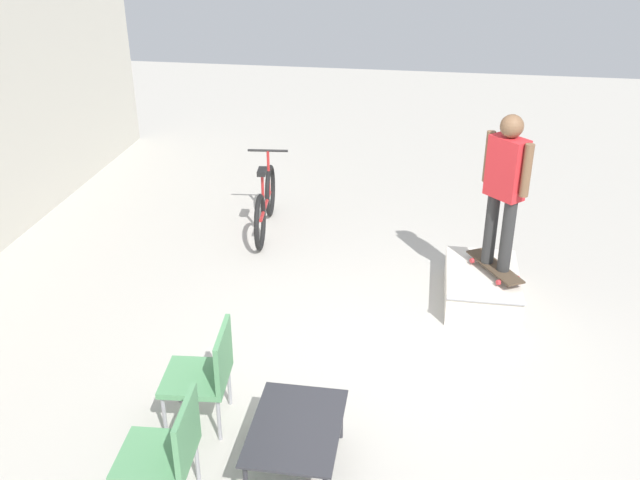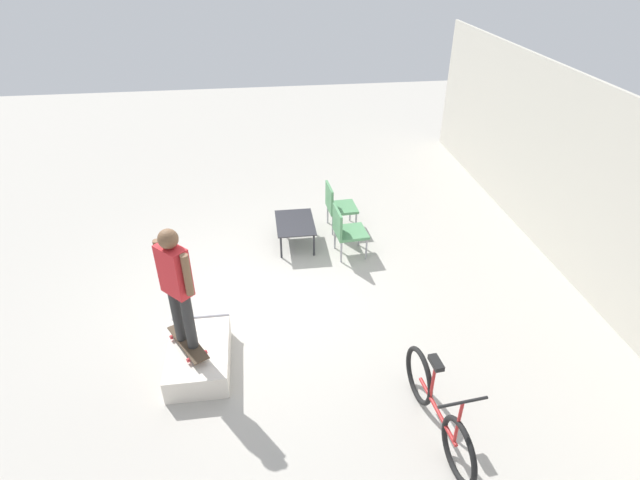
{
  "view_description": "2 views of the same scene",
  "coord_description": "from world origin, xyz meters",
  "px_view_note": "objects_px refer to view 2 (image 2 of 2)",
  "views": [
    {
      "loc": [
        -5.48,
        -0.19,
        3.98
      ],
      "look_at": [
        0.19,
        0.71,
        1.14
      ],
      "focal_mm": 40.0,
      "sensor_mm": 36.0,
      "label": 1
    },
    {
      "loc": [
        6.08,
        0.06,
        4.81
      ],
      "look_at": [
        0.27,
        0.83,
        1.14
      ],
      "focal_mm": 28.0,
      "sensor_mm": 36.0,
      "label": 2
    }
  ],
  "objects_px": {
    "skateboard_on_ramp": "(188,343)",
    "coffee_table": "(295,224)",
    "patio_chair_right": "(346,229)",
    "skate_ramp_box": "(199,356)",
    "patio_chair_left": "(337,204)",
    "person_skater": "(176,280)",
    "bicycle": "(438,409)"
  },
  "relations": [
    {
      "from": "skateboard_on_ramp",
      "to": "person_skater",
      "type": "height_order",
      "value": "person_skater"
    },
    {
      "from": "skate_ramp_box",
      "to": "bicycle",
      "type": "distance_m",
      "value": 3.0
    },
    {
      "from": "skate_ramp_box",
      "to": "bicycle",
      "type": "relative_size",
      "value": 0.69
    },
    {
      "from": "skateboard_on_ramp",
      "to": "patio_chair_right",
      "type": "bearing_deg",
      "value": 104.15
    },
    {
      "from": "patio_chair_left",
      "to": "patio_chair_right",
      "type": "distance_m",
      "value": 0.9
    },
    {
      "from": "coffee_table",
      "to": "patio_chair_right",
      "type": "bearing_deg",
      "value": 61.02
    },
    {
      "from": "skateboard_on_ramp",
      "to": "patio_chair_right",
      "type": "relative_size",
      "value": 0.91
    },
    {
      "from": "patio_chair_right",
      "to": "skate_ramp_box",
      "type": "bearing_deg",
      "value": 130.35
    },
    {
      "from": "coffee_table",
      "to": "patio_chair_right",
      "type": "relative_size",
      "value": 1.07
    },
    {
      "from": "skate_ramp_box",
      "to": "patio_chair_right",
      "type": "distance_m",
      "value": 3.3
    },
    {
      "from": "skateboard_on_ramp",
      "to": "bicycle",
      "type": "bearing_deg",
      "value": 34.36
    },
    {
      "from": "skateboard_on_ramp",
      "to": "bicycle",
      "type": "distance_m",
      "value": 3.09
    },
    {
      "from": "patio_chair_left",
      "to": "bicycle",
      "type": "xyz_separation_m",
      "value": [
        4.57,
        0.36,
        -0.13
      ]
    },
    {
      "from": "person_skater",
      "to": "coffee_table",
      "type": "height_order",
      "value": "person_skater"
    },
    {
      "from": "patio_chair_right",
      "to": "skateboard_on_ramp",
      "type": "bearing_deg",
      "value": 128.95
    },
    {
      "from": "skateboard_on_ramp",
      "to": "patio_chair_left",
      "type": "bearing_deg",
      "value": 113.39
    },
    {
      "from": "skateboard_on_ramp",
      "to": "coffee_table",
      "type": "relative_size",
      "value": 0.85
    },
    {
      "from": "bicycle",
      "to": "skateboard_on_ramp",
      "type": "bearing_deg",
      "value": -121.61
    },
    {
      "from": "skateboard_on_ramp",
      "to": "patio_chair_right",
      "type": "height_order",
      "value": "patio_chair_right"
    },
    {
      "from": "skate_ramp_box",
      "to": "patio_chair_left",
      "type": "xyz_separation_m",
      "value": [
        -3.23,
        2.31,
        0.33
      ]
    },
    {
      "from": "person_skater",
      "to": "bicycle",
      "type": "height_order",
      "value": "person_skater"
    },
    {
      "from": "coffee_table",
      "to": "patio_chair_left",
      "type": "xyz_separation_m",
      "value": [
        -0.44,
        0.82,
        0.11
      ]
    },
    {
      "from": "bicycle",
      "to": "skate_ramp_box",
      "type": "bearing_deg",
      "value": -122.45
    },
    {
      "from": "patio_chair_left",
      "to": "patio_chair_right",
      "type": "xyz_separation_m",
      "value": [
        0.9,
        0.0,
        0.0
      ]
    },
    {
      "from": "skateboard_on_ramp",
      "to": "patio_chair_left",
      "type": "distance_m",
      "value": 4.03
    },
    {
      "from": "coffee_table",
      "to": "patio_chair_left",
      "type": "distance_m",
      "value": 0.94
    },
    {
      "from": "coffee_table",
      "to": "patio_chair_left",
      "type": "relative_size",
      "value": 1.07
    },
    {
      "from": "skateboard_on_ramp",
      "to": "patio_chair_left",
      "type": "xyz_separation_m",
      "value": [
        -3.22,
        2.42,
        0.09
      ]
    },
    {
      "from": "person_skater",
      "to": "coffee_table",
      "type": "distance_m",
      "value": 3.35
    },
    {
      "from": "skate_ramp_box",
      "to": "patio_chair_left",
      "type": "bearing_deg",
      "value": 144.42
    },
    {
      "from": "person_skater",
      "to": "patio_chair_left",
      "type": "relative_size",
      "value": 1.84
    },
    {
      "from": "skateboard_on_ramp",
      "to": "patio_chair_left",
      "type": "height_order",
      "value": "patio_chair_left"
    }
  ]
}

